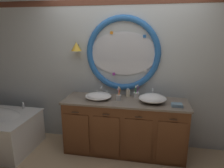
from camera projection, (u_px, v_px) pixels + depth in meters
ground_plane at (118, 159)px, 3.09m from camera, size 14.00×14.00×0.00m
back_wall_assembly at (124, 67)px, 3.31m from camera, size 6.40×0.26×2.60m
vanity_counter at (124, 126)px, 3.22m from camera, size 1.89×0.62×0.86m
sink_basin_left at (98, 96)px, 3.14m from camera, size 0.40×0.40×0.10m
sink_basin_right at (152, 98)px, 2.99m from camera, size 0.41×0.41×0.13m
faucet_set_left at (102, 91)px, 3.37m from camera, size 0.22×0.13×0.15m
faucet_set_right at (152, 94)px, 3.21m from camera, size 0.21×0.15×0.15m
toothbrush_holder_left at (119, 97)px, 3.09m from camera, size 0.08×0.08×0.22m
toothbrush_holder_right at (136, 95)px, 3.22m from camera, size 0.09×0.09×0.21m
soap_dispenser at (128, 93)px, 3.27m from camera, size 0.07×0.07×0.14m
folded_hand_towel at (177, 105)px, 2.85m from camera, size 0.16×0.13×0.04m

